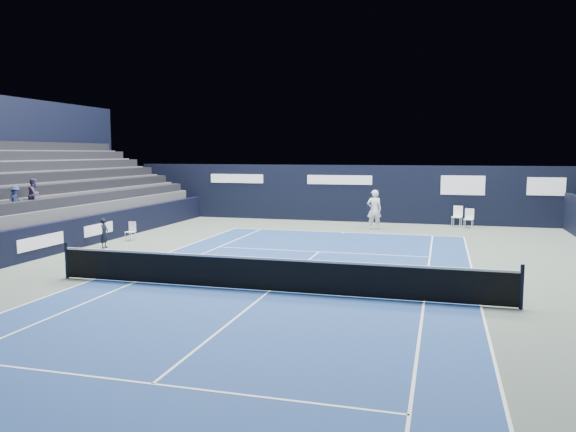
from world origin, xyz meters
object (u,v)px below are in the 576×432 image
object	(u,v)px
folding_chair_back_a	(469,215)
tennis_player	(374,210)
tennis_net	(269,273)
line_judge_chair	(131,230)
folding_chair_back_b	(457,215)

from	to	relation	value
folding_chair_back_a	tennis_player	bearing A→B (deg)	-146.62
folding_chair_back_a	tennis_net	world-z (taller)	tennis_net
line_judge_chair	tennis_net	size ratio (longest dim) A/B	0.06
line_judge_chair	tennis_player	distance (m)	11.64
line_judge_chair	tennis_player	bearing A→B (deg)	38.78
tennis_player	folding_chair_back_a	bearing A→B (deg)	20.91
line_judge_chair	tennis_player	size ratio (longest dim) A/B	0.42
folding_chair_back_a	folding_chair_back_b	distance (m)	0.74
folding_chair_back_a	line_judge_chair	bearing A→B (deg)	-137.85
tennis_net	folding_chair_back_a	bearing A→B (deg)	69.00
folding_chair_back_a	line_judge_chair	xyz separation A→B (m)	(-14.28, -8.14, -0.19)
line_judge_chair	tennis_net	xyz separation A→B (m)	(8.45, -7.06, 0.05)
folding_chair_back_b	line_judge_chair	xyz separation A→B (m)	(-13.72, -8.62, -0.14)
folding_chair_back_b	tennis_net	world-z (taller)	tennis_net
folding_chair_back_a	tennis_net	bearing A→B (deg)	-98.53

